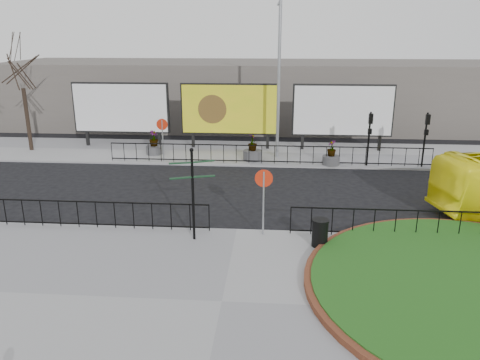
# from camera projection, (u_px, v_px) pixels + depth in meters

# --- Properties ---
(ground) EXTENTS (90.00, 90.00, 0.00)m
(ground) POSITION_uv_depth(u_px,v_px,m) (237.00, 232.00, 17.68)
(ground) COLOR black
(ground) RESTS_ON ground
(pavement_near) EXTENTS (30.00, 10.00, 0.12)m
(pavement_near) POSITION_uv_depth(u_px,v_px,m) (222.00, 303.00, 12.90)
(pavement_near) COLOR gray
(pavement_near) RESTS_ON ground
(pavement_far) EXTENTS (44.00, 6.00, 0.12)m
(pavement_far) POSITION_uv_depth(u_px,v_px,m) (253.00, 153.00, 29.07)
(pavement_far) COLOR gray
(pavement_far) RESTS_ON ground
(railing_near_left) EXTENTS (10.00, 0.10, 1.10)m
(railing_near_left) POSITION_uv_depth(u_px,v_px,m) (78.00, 214.00, 17.62)
(railing_near_left) COLOR black
(railing_near_left) RESTS_ON pavement_near
(railing_near_right) EXTENTS (9.00, 0.10, 1.10)m
(railing_near_right) POSITION_uv_depth(u_px,v_px,m) (417.00, 224.00, 16.72)
(railing_near_right) COLOR black
(railing_near_right) RESTS_ON pavement_near
(railing_far) EXTENTS (18.00, 0.10, 1.10)m
(railing_far) POSITION_uv_depth(u_px,v_px,m) (268.00, 154.00, 26.25)
(railing_far) COLOR black
(railing_far) RESTS_ON pavement_far
(speed_sign_far) EXTENTS (0.64, 0.07, 2.47)m
(speed_sign_far) POSITION_uv_depth(u_px,v_px,m) (162.00, 131.00, 26.41)
(speed_sign_far) COLOR gray
(speed_sign_far) RESTS_ON pavement_far
(speed_sign_near) EXTENTS (0.64, 0.07, 2.47)m
(speed_sign_near) POSITION_uv_depth(u_px,v_px,m) (264.00, 188.00, 16.65)
(speed_sign_near) COLOR gray
(speed_sign_near) RESTS_ON pavement_near
(billboard_left) EXTENTS (6.20, 0.31, 4.10)m
(billboard_left) POSITION_uv_depth(u_px,v_px,m) (121.00, 108.00, 29.85)
(billboard_left) COLOR black
(billboard_left) RESTS_ON pavement_far
(billboard_mid) EXTENTS (6.20, 0.31, 4.10)m
(billboard_mid) POSITION_uv_depth(u_px,v_px,m) (230.00, 109.00, 29.34)
(billboard_mid) COLOR black
(billboard_mid) RESTS_ON pavement_far
(billboard_right) EXTENTS (6.20, 0.31, 4.10)m
(billboard_right) POSITION_uv_depth(u_px,v_px,m) (343.00, 111.00, 28.83)
(billboard_right) COLOR black
(billboard_right) RESTS_ON pavement_far
(lamp_post) EXTENTS (0.74, 0.18, 9.23)m
(lamp_post) POSITION_uv_depth(u_px,v_px,m) (279.00, 76.00, 26.58)
(lamp_post) COLOR gray
(lamp_post) RESTS_ON pavement_far
(signal_pole_a) EXTENTS (0.22, 0.26, 3.00)m
(signal_pole_a) POSITION_uv_depth(u_px,v_px,m) (370.00, 131.00, 25.45)
(signal_pole_a) COLOR black
(signal_pole_a) RESTS_ON pavement_far
(signal_pole_b) EXTENTS (0.22, 0.26, 3.00)m
(signal_pole_b) POSITION_uv_depth(u_px,v_px,m) (426.00, 132.00, 25.24)
(signal_pole_b) COLOR black
(signal_pole_b) RESTS_ON pavement_far
(tree_left) EXTENTS (2.00, 2.00, 7.00)m
(tree_left) POSITION_uv_depth(u_px,v_px,m) (24.00, 94.00, 28.54)
(tree_left) COLOR #2D2119
(tree_left) RESTS_ON pavement_far
(building_backdrop) EXTENTS (40.00, 10.00, 5.00)m
(building_backdrop) POSITION_uv_depth(u_px,v_px,m) (259.00, 93.00, 37.85)
(building_backdrop) COLOR #5A544F
(building_backdrop) RESTS_ON ground
(fingerpost_sign) EXTENTS (1.55, 0.73, 3.36)m
(fingerpost_sign) POSITION_uv_depth(u_px,v_px,m) (193.00, 185.00, 16.19)
(fingerpost_sign) COLOR black
(fingerpost_sign) RESTS_ON pavement_near
(litter_bin) EXTENTS (0.59, 0.59, 0.98)m
(litter_bin) POSITION_uv_depth(u_px,v_px,m) (320.00, 233.00, 16.10)
(litter_bin) COLOR black
(litter_bin) RESTS_ON pavement_near
(planter_a) EXTENTS (0.97, 0.97, 1.46)m
(planter_a) POSITION_uv_depth(u_px,v_px,m) (154.00, 146.00, 28.38)
(planter_a) COLOR #4C4C4F
(planter_a) RESTS_ON pavement_far
(planter_b) EXTENTS (1.09, 1.09, 1.52)m
(planter_b) POSITION_uv_depth(u_px,v_px,m) (253.00, 151.00, 27.08)
(planter_b) COLOR #4C4C4F
(planter_b) RESTS_ON pavement_far
(planter_c) EXTENTS (0.97, 0.97, 1.39)m
(planter_c) POSITION_uv_depth(u_px,v_px,m) (331.00, 156.00, 26.11)
(planter_c) COLOR #4C4C4F
(planter_c) RESTS_ON pavement_far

